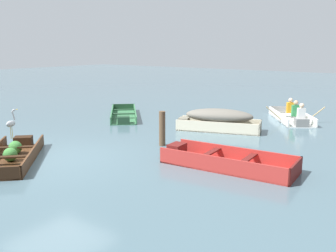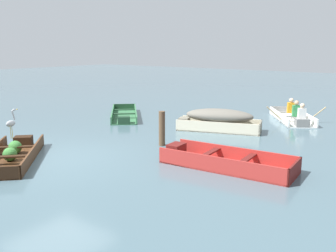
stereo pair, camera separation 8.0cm
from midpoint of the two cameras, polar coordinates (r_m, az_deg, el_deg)
name	(u,v)px [view 1 (the left image)]	position (r m, az deg, el deg)	size (l,w,h in m)	color
ground_plane	(54,159)	(10.67, -17.20, -4.81)	(80.00, 80.00, 0.00)	#47606B
dinghy_dark_varnish_foreground	(14,154)	(10.98, -22.67, -4.01)	(3.09, 3.03, 0.41)	#4C2D19
skiff_green_near_moored	(124,115)	(16.19, -6.92, 1.64)	(3.17, 3.27, 0.31)	#387047
skiff_red_mid_moored	(222,161)	(9.62, 8.03, -5.33)	(3.44, 1.41, 0.41)	#AD2D28
skiff_cream_far_moored	(218,118)	(13.62, 7.47, 1.21)	(3.13, 1.90, 0.80)	beige
rowboat_white_with_crew	(293,116)	(16.08, 18.31, 1.42)	(2.70, 3.22, 0.90)	white
heron_on_dinghy	(11,123)	(11.52, -22.99, 0.46)	(0.21, 0.46, 0.84)	olive
mooring_post	(162,129)	(11.44, -1.09, -0.38)	(0.19, 0.19, 1.07)	brown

